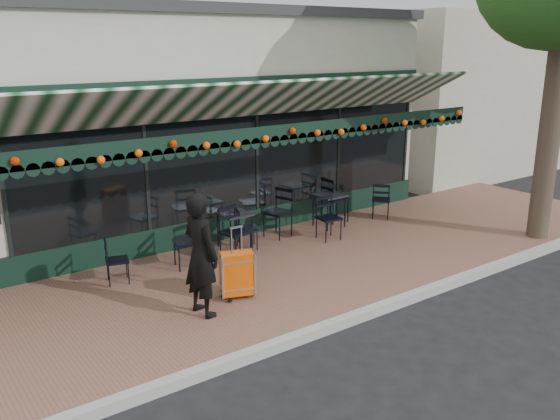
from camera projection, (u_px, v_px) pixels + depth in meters
ground at (330, 328)px, 8.61m from camera, size 80.00×80.00×0.00m
sidewalk at (254, 280)px, 10.15m from camera, size 18.00×4.00×0.15m
curb at (334, 325)px, 8.53m from camera, size 18.00×0.16×0.15m
restaurant_building at (117, 117)px, 14.08m from camera, size 12.00×9.60×4.50m
neighbor_building_right at (459, 87)px, 21.52m from camera, size 12.00×8.00×4.80m
woman at (201, 255)px, 8.49m from camera, size 0.52×0.72×1.84m
suitcase at (237, 274)px, 9.17m from camera, size 0.57×0.44×1.15m
cafe_table_a at (329, 198)px, 12.64m from camera, size 0.58×0.58×0.71m
cafe_table_b at (234, 217)px, 11.32m from camera, size 0.57×0.57×0.70m
chair_a_left at (278, 213)px, 12.04m from camera, size 0.62×0.62×1.00m
chair_a_right at (335, 199)px, 13.08m from camera, size 0.54×0.54×1.00m
chair_a_front at (329, 218)px, 11.88m from camera, size 0.48×0.48×0.87m
chair_a_extra at (381, 200)px, 13.34m from camera, size 0.58×0.58×0.82m
chair_b_left at (187, 243)px, 10.40m from camera, size 0.55×0.55×0.91m
chair_b_right at (247, 228)px, 11.37m from camera, size 0.53×0.53×0.81m
chair_b_front at (235, 233)px, 10.84m from camera, size 0.57×0.57×0.96m
chair_solo at (117, 261)px, 9.76m from camera, size 0.47×0.47×0.75m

